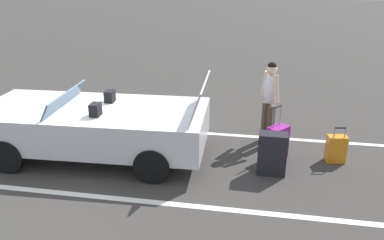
% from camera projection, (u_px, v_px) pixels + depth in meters
% --- Properties ---
extents(ground_plane, '(80.00, 80.00, 0.00)m').
position_uv_depth(ground_plane, '(97.00, 154.00, 7.27)').
color(ground_plane, '#383533').
extents(lot_line_near, '(18.00, 0.12, 0.01)m').
position_uv_depth(lot_line_near, '(121.00, 128.00, 8.49)').
color(lot_line_near, silver).
rests_on(lot_line_near, ground_plane).
extents(lot_line_mid, '(18.00, 0.12, 0.01)m').
position_uv_depth(lot_line_mid, '(63.00, 193.00, 6.02)').
color(lot_line_mid, silver).
rests_on(lot_line_mid, ground_plane).
extents(convertible_car, '(4.21, 1.95, 1.53)m').
position_uv_depth(convertible_car, '(84.00, 125.00, 7.08)').
color(convertible_car, silver).
rests_on(convertible_car, ground_plane).
extents(suitcase_large_black, '(0.49, 0.31, 0.74)m').
position_uv_depth(suitcase_large_black, '(272.00, 154.00, 6.49)').
color(suitcase_large_black, black).
rests_on(suitcase_large_black, ground_plane).
extents(suitcase_medium_bright, '(0.44, 0.46, 1.00)m').
position_uv_depth(suitcase_medium_bright, '(277.00, 142.00, 7.04)').
color(suitcase_medium_bright, '#991E8C').
rests_on(suitcase_medium_bright, ground_plane).
extents(suitcase_small_carryon, '(0.36, 0.25, 0.70)m').
position_uv_depth(suitcase_small_carryon, '(336.00, 149.00, 6.92)').
color(suitcase_small_carryon, orange).
rests_on(suitcase_small_carryon, ground_plane).
extents(traveler_person, '(0.39, 0.56, 1.65)m').
position_uv_depth(traveler_person, '(270.00, 99.00, 7.44)').
color(traveler_person, '#4C3F2D').
rests_on(traveler_person, ground_plane).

